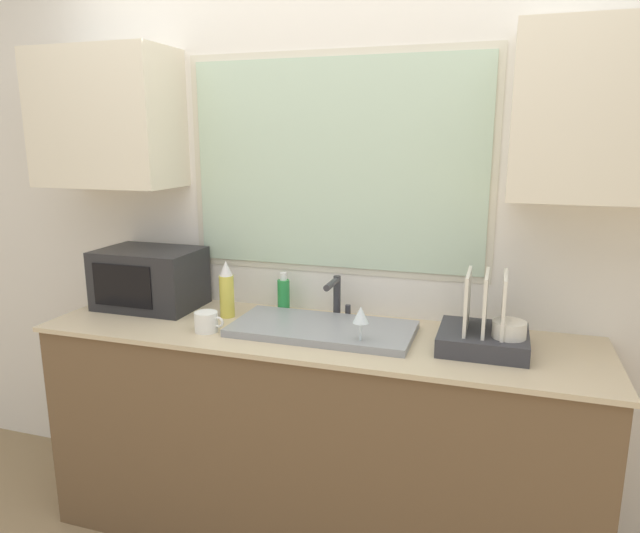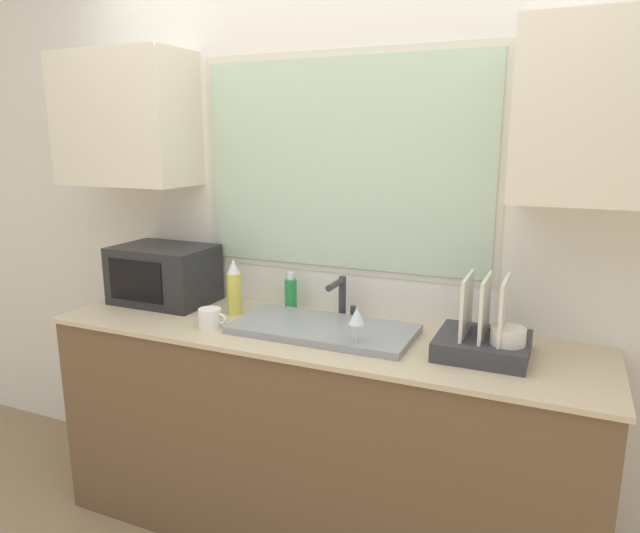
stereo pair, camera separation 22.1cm
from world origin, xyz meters
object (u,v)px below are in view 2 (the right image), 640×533
(faucet, at_px, (341,294))
(wine_glass, at_px, (357,318))
(microwave, at_px, (164,274))
(soap_bottle, at_px, (291,294))
(mug_near_sink, at_px, (210,318))
(dish_rack, at_px, (485,338))
(spray_bottle, at_px, (234,288))

(faucet, bearing_deg, wine_glass, -59.25)
(microwave, bearing_deg, soap_bottle, 9.26)
(microwave, height_order, mug_near_sink, microwave)
(dish_rack, bearing_deg, microwave, 176.25)
(microwave, distance_m, soap_bottle, 0.63)
(microwave, xyz_separation_m, dish_rack, (1.50, -0.10, -0.07))
(faucet, xyz_separation_m, spray_bottle, (-0.47, -0.11, 0.01))
(microwave, height_order, soap_bottle, microwave)
(microwave, relative_size, dish_rack, 1.41)
(spray_bottle, bearing_deg, mug_near_sink, -87.08)
(faucet, distance_m, spray_bottle, 0.48)
(spray_bottle, bearing_deg, wine_glass, -16.87)
(faucet, bearing_deg, mug_near_sink, -145.22)
(faucet, distance_m, dish_rack, 0.65)
(microwave, xyz_separation_m, wine_glass, (1.06, -0.23, -0.01))
(mug_near_sink, bearing_deg, spray_bottle, 92.92)
(faucet, distance_m, mug_near_sink, 0.56)
(microwave, relative_size, wine_glass, 2.78)
(mug_near_sink, bearing_deg, faucet, 34.78)
(spray_bottle, relative_size, mug_near_sink, 2.01)
(soap_bottle, relative_size, wine_glass, 1.12)
(microwave, relative_size, spray_bottle, 1.81)
(wine_glass, bearing_deg, mug_near_sink, -179.34)
(faucet, relative_size, dish_rack, 0.58)
(microwave, relative_size, soap_bottle, 2.48)
(microwave, xyz_separation_m, soap_bottle, (0.62, 0.10, -0.05))
(dish_rack, xyz_separation_m, wine_glass, (-0.44, -0.13, 0.06))
(dish_rack, relative_size, soap_bottle, 1.76)
(faucet, relative_size, spray_bottle, 0.75)
(spray_bottle, relative_size, soap_bottle, 1.37)
(microwave, height_order, wine_glass, microwave)
(faucet, height_order, spray_bottle, spray_bottle)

